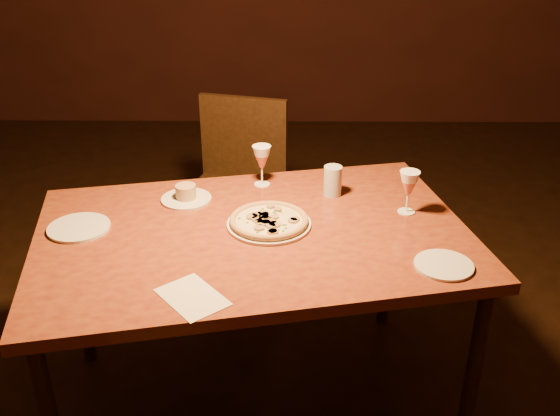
{
  "coord_description": "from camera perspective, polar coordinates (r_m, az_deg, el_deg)",
  "views": [
    {
      "loc": [
        0.39,
        -1.99,
        1.9
      ],
      "look_at": [
        0.37,
        0.0,
        0.88
      ],
      "focal_mm": 40.0,
      "sensor_mm": 36.0,
      "label": 1
    }
  ],
  "objects": [
    {
      "name": "side_plate_left",
      "position": [
        2.34,
        -17.91,
        -1.72
      ],
      "size": [
        0.22,
        0.22,
        0.01
      ],
      "primitive_type": "cylinder",
      "color": "silver",
      "rests_on": "dining_table"
    },
    {
      "name": "side_plate_near",
      "position": [
        2.08,
        14.75,
        -5.07
      ],
      "size": [
        0.19,
        0.19,
        0.01
      ],
      "primitive_type": "cylinder",
      "color": "silver",
      "rests_on": "dining_table"
    },
    {
      "name": "wine_glass_far",
      "position": [
        2.54,
        -1.67,
        3.89
      ],
      "size": [
        0.08,
        0.08,
        0.17
      ],
      "primitive_type": null,
      "color": "#CD6B55",
      "rests_on": "dining_table"
    },
    {
      "name": "water_tumbler",
      "position": [
        2.47,
        4.84,
        2.5
      ],
      "size": [
        0.07,
        0.07,
        0.12
      ],
      "primitive_type": "cylinder",
      "color": "#AEB7BE",
      "rests_on": "dining_table"
    },
    {
      "name": "pizza_plate",
      "position": [
        2.25,
        -1.02,
        -1.2
      ],
      "size": [
        0.31,
        0.31,
        0.03
      ],
      "color": "silver",
      "rests_on": "dining_table"
    },
    {
      "name": "chair_far",
      "position": [
        3.24,
        -4.01,
        2.28
      ],
      "size": [
        0.57,
        0.57,
        0.96
      ],
      "rotation": [
        0.0,
        0.0,
        -0.25
      ],
      "color": "black",
      "rests_on": "floor"
    },
    {
      "name": "menu_card",
      "position": [
        1.89,
        -8.02,
        -8.06
      ],
      "size": [
        0.25,
        0.26,
        0.0
      ],
      "primitive_type": "cube",
      "rotation": [
        0.0,
        0.0,
        0.69
      ],
      "color": "beige",
      "rests_on": "dining_table"
    },
    {
      "name": "dining_table",
      "position": [
        2.26,
        -2.46,
        -3.68
      ],
      "size": [
        1.69,
        1.27,
        0.82
      ],
      "rotation": [
        0.0,
        0.0,
        0.2
      ],
      "color": "brown",
      "rests_on": "floor"
    },
    {
      "name": "ramekin_saucer",
      "position": [
        2.46,
        -8.59,
        1.16
      ],
      "size": [
        0.2,
        0.2,
        0.06
      ],
      "color": "silver",
      "rests_on": "dining_table"
    },
    {
      "name": "floor",
      "position": [
        2.78,
        -7.93,
        -16.43
      ],
      "size": [
        7.0,
        7.0,
        0.0
      ],
      "primitive_type": "plane",
      "color": "black",
      "rests_on": "ground"
    },
    {
      "name": "wine_glass_right",
      "position": [
        2.36,
        11.64,
        1.43
      ],
      "size": [
        0.08,
        0.08,
        0.17
      ],
      "primitive_type": null,
      "color": "#CD6B55",
      "rests_on": "dining_table"
    }
  ]
}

